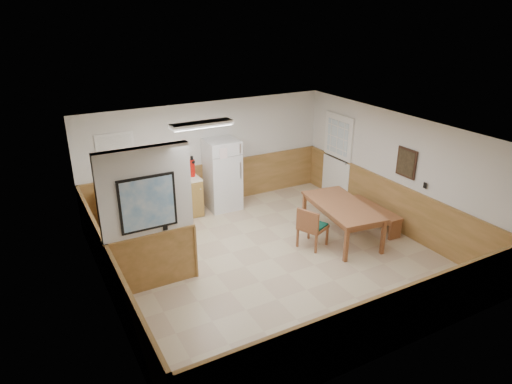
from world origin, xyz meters
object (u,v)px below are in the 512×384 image
dining_bench (374,212)px  fire_extinguisher (192,168)px  refrigerator (222,175)px  soap_bottle (116,185)px  dining_table (342,209)px  dining_chair (311,225)px

dining_bench → fire_extinguisher: fire_extinguisher is taller
refrigerator → dining_bench: refrigerator is taller
dining_bench → soap_bottle: 5.56m
dining_table → dining_chair: 0.83m
dining_table → soap_bottle: (-3.94, 2.61, 0.35)m
soap_bottle → dining_table: bearing=-33.5°
refrigerator → dining_chair: refrigerator is taller
dining_chair → soap_bottle: soap_bottle is taller
dining_bench → fire_extinguisher: 4.15m
dining_table → fire_extinguisher: bearing=137.9°
dining_chair → fire_extinguisher: 3.09m
dining_table → dining_chair: bearing=-168.7°
dining_table → dining_chair: (-0.81, -0.05, -0.17)m
dining_chair → soap_bottle: size_ratio=3.78×
dining_table → fire_extinguisher: size_ratio=4.15×
dining_table → dining_chair: size_ratio=2.34×
dining_chair → soap_bottle: (-3.13, 2.66, 0.52)m
dining_bench → dining_chair: size_ratio=1.72×
dining_table → soap_bottle: bearing=154.3°
refrigerator → dining_table: refrigerator is taller
fire_extinguisher → soap_bottle: (-1.73, -0.02, -0.10)m
refrigerator → dining_chair: (0.70, -2.61, -0.34)m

